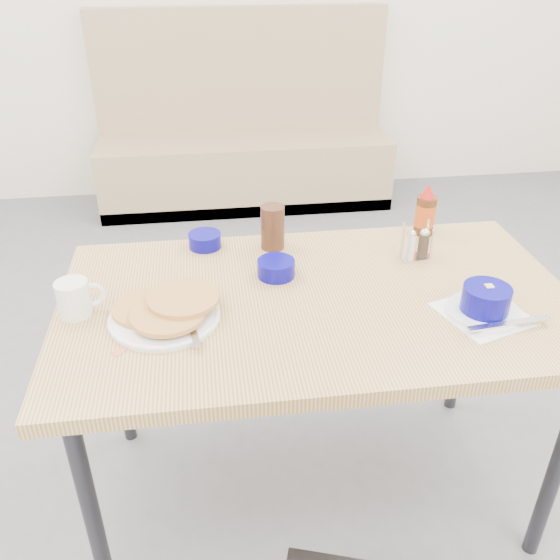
{
  "coord_description": "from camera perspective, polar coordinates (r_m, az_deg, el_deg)",
  "views": [
    {
      "loc": [
        -0.29,
        -1.09,
        1.62
      ],
      "look_at": [
        -0.1,
        0.25,
        0.82
      ],
      "focal_mm": 38.0,
      "sensor_mm": 36.0,
      "label": 1
    }
  ],
  "objects": [
    {
      "name": "amber_tumbler",
      "position": [
        1.84,
        -0.72,
        5.1
      ],
      "size": [
        0.1,
        0.1,
        0.14
      ],
      "primitive_type": "cylinder",
      "rotation": [
        0.0,
        0.0,
        -0.36
      ],
      "color": "#3E2113",
      "rests_on": "dining_table"
    },
    {
      "name": "pancake_plate",
      "position": [
        1.55,
        -10.94,
        -3.02
      ],
      "size": [
        0.29,
        0.29,
        0.05
      ],
      "rotation": [
        0.0,
        0.0,
        -0.16
      ],
      "color": "white",
      "rests_on": "dining_table"
    },
    {
      "name": "condiment_caddy",
      "position": [
        1.84,
        13.02,
        3.19
      ],
      "size": [
        0.1,
        0.06,
        0.11
      ],
      "rotation": [
        0.0,
        0.0,
        0.1
      ],
      "color": "silver",
      "rests_on": "dining_table"
    },
    {
      "name": "butter_bowl",
      "position": [
        1.71,
        -0.37,
        1.13
      ],
      "size": [
        0.11,
        0.11,
        0.05
      ],
      "rotation": [
        0.0,
        0.0,
        0.27
      ],
      "color": "#080577",
      "rests_on": "dining_table"
    },
    {
      "name": "sugar_wrapper",
      "position": [
        1.47,
        -15.19,
        -6.62
      ],
      "size": [
        0.04,
        0.04,
        0.0
      ],
      "primitive_type": "cube",
      "rotation": [
        0.0,
        0.0,
        0.82
      ],
      "color": "#CE6C44",
      "rests_on": "dining_table"
    },
    {
      "name": "booth_bench",
      "position": [
        4.09,
        -3.46,
        12.39
      ],
      "size": [
        1.9,
        0.56,
        1.22
      ],
      "color": "tan",
      "rests_on": "ground"
    },
    {
      "name": "syrup_bottle",
      "position": [
        1.99,
        13.83,
        6.32
      ],
      "size": [
        0.07,
        0.07,
        0.17
      ],
      "rotation": [
        0.0,
        0.0,
        0.06
      ],
      "color": "#47230F",
      "rests_on": "dining_table"
    },
    {
      "name": "creamer_bowl",
      "position": [
        1.88,
        -7.24,
        3.8
      ],
      "size": [
        0.1,
        0.1,
        0.05
      ],
      "rotation": [
        0.0,
        0.0,
        -0.12
      ],
      "color": "#080577",
      "rests_on": "dining_table"
    },
    {
      "name": "grits_setting",
      "position": [
        1.61,
        19.16,
        -2.13
      ],
      "size": [
        0.27,
        0.25,
        0.08
      ],
      "rotation": [
        0.0,
        0.0,
        0.31
      ],
      "color": "white",
      "rests_on": "dining_table"
    },
    {
      "name": "dining_table",
      "position": [
        1.66,
        3.57,
        -3.42
      ],
      "size": [
        1.4,
        0.8,
        0.76
      ],
      "color": "tan",
      "rests_on": "ground"
    },
    {
      "name": "ground",
      "position": [
        1.98,
        4.37,
        -24.69
      ],
      "size": [
        6.0,
        6.0,
        0.0
      ],
      "primitive_type": "plane",
      "color": "slate",
      "rests_on": "ground"
    },
    {
      "name": "coffee_mug",
      "position": [
        1.61,
        -19.12,
        -1.62
      ],
      "size": [
        0.12,
        0.08,
        0.1
      ],
      "rotation": [
        0.0,
        0.0,
        0.19
      ],
      "color": "white",
      "rests_on": "dining_table"
    }
  ]
}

